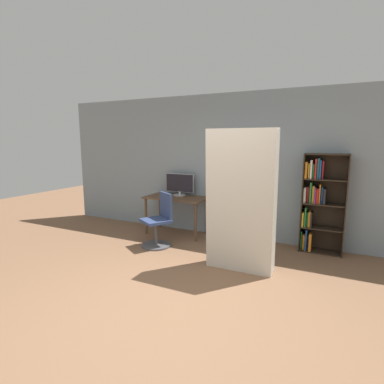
{
  "coord_description": "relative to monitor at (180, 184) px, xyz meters",
  "views": [
    {
      "loc": [
        1.59,
        -2.51,
        1.82
      ],
      "look_at": [
        -0.4,
        1.58,
        1.05
      ],
      "focal_mm": 28.0,
      "sensor_mm": 36.0,
      "label": 1
    }
  ],
  "objects": [
    {
      "name": "ground_plane",
      "position": [
        1.22,
        -2.72,
        -0.97
      ],
      "size": [
        16.0,
        16.0,
        0.0
      ],
      "primitive_type": "plane",
      "color": "brown"
    },
    {
      "name": "wall_back",
      "position": [
        1.22,
        0.18,
        0.38
      ],
      "size": [
        8.0,
        0.06,
        2.7
      ],
      "color": "gray",
      "rests_on": "ground"
    },
    {
      "name": "desk",
      "position": [
        0.02,
        -0.18,
        -0.33
      ],
      "size": [
        1.21,
        0.65,
        0.75
      ],
      "color": "brown",
      "rests_on": "ground"
    },
    {
      "name": "monitor",
      "position": [
        0.0,
        0.0,
        0.0
      ],
      "size": [
        0.62,
        0.25,
        0.44
      ],
      "color": "#B7B7BC",
      "rests_on": "desk"
    },
    {
      "name": "office_chair",
      "position": [
        0.07,
        -0.92,
        -0.59
      ],
      "size": [
        0.61,
        0.61,
        0.93
      ],
      "color": "#4C4C51",
      "rests_on": "ground"
    },
    {
      "name": "bookshelf",
      "position": [
        2.58,
        0.02,
        -0.14
      ],
      "size": [
        0.67,
        0.32,
        1.63
      ],
      "color": "#2D2319",
      "rests_on": "ground"
    },
    {
      "name": "mattress_near",
      "position": [
        1.65,
        -1.26,
        0.03
      ],
      "size": [
        0.95,
        0.33,
        2.0
      ],
      "color": "beige",
      "rests_on": "ground"
    }
  ]
}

